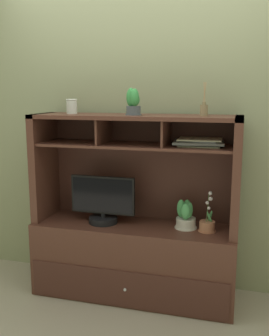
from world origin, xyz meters
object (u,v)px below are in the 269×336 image
at_px(media_console, 135,241).
at_px(ceramic_vase, 72,106).
at_px(magazine_stack_left, 199,142).
at_px(potted_succulent, 133,102).
at_px(potted_orchid, 207,225).
at_px(potted_fern, 186,217).
at_px(tv_monitor, 103,203).
at_px(diffuser_bottle, 204,110).

height_order(media_console, ceramic_vase, ceramic_vase).
distance_m(media_console, ceramic_vase, 1.18).
relative_size(media_console, ceramic_vase, 13.86).
height_order(magazine_stack_left, potted_succulent, potted_succulent).
height_order(media_console, potted_succulent, potted_succulent).
relative_size(potted_orchid, ceramic_vase, 2.68).
bearing_deg(magazine_stack_left, media_console, -176.92).
relative_size(potted_orchid, magazine_stack_left, 0.80).
height_order(potted_fern, potted_succulent, potted_succulent).
relative_size(tv_monitor, diffuser_bottle, 2.18).
xyz_separation_m(tv_monitor, potted_succulent, (0.25, 0.00, 0.79)).
distance_m(potted_orchid, ceramic_vase, 1.39).
bearing_deg(potted_succulent, ceramic_vase, 174.22).
relative_size(magazine_stack_left, ceramic_vase, 3.34).
distance_m(tv_monitor, ceramic_vase, 0.80).
height_order(media_console, diffuser_bottle, diffuser_bottle).
height_order(potted_orchid, magazine_stack_left, magazine_stack_left).
relative_size(magazine_stack_left, diffuser_bottle, 1.61).
bearing_deg(potted_fern, diffuser_bottle, -16.72).
height_order(media_console, tv_monitor, media_console).
distance_m(media_console, diffuser_bottle, 1.17).
relative_size(tv_monitor, potted_succulent, 2.62).
bearing_deg(potted_succulent, magazine_stack_left, 7.90).
bearing_deg(media_console, magazine_stack_left, 3.08).
relative_size(potted_orchid, diffuser_bottle, 1.30).
bearing_deg(media_console, potted_fern, 0.93).
xyz_separation_m(potted_succulent, ceramic_vase, (-0.52, 0.05, -0.04)).
height_order(tv_monitor, diffuser_bottle, diffuser_bottle).
height_order(potted_orchid, diffuser_bottle, diffuser_bottle).
height_order(tv_monitor, magazine_stack_left, magazine_stack_left).
distance_m(potted_fern, magazine_stack_left, 0.58).
height_order(potted_orchid, potted_succulent, potted_succulent).
bearing_deg(magazine_stack_left, diffuser_bottle, -58.91).
xyz_separation_m(magazine_stack_left, diffuser_bottle, (0.03, -0.05, 0.24)).
bearing_deg(media_console, diffuser_bottle, -3.03).
height_order(media_console, potted_orchid, media_console).
xyz_separation_m(media_console, tv_monitor, (-0.25, -0.04, 0.31)).
bearing_deg(potted_fern, media_console, -179.07).
distance_m(diffuser_bottle, potted_succulent, 0.52).
bearing_deg(potted_succulent, tv_monitor, -179.21).
xyz_separation_m(media_console, diffuser_bottle, (0.52, -0.03, 1.05)).
xyz_separation_m(diffuser_bottle, ceramic_vase, (-1.03, 0.04, 0.01)).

